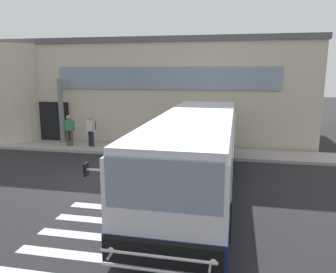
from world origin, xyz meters
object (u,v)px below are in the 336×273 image
at_px(passenger_near_column, 69,129).
at_px(passenger_by_doorway, 91,129).
at_px(entry_support_column, 61,111).
at_px(bus_main_foreground, 196,154).
at_px(safety_bollard_yellow, 148,149).

xyz_separation_m(passenger_near_column, passenger_by_doorway, (1.23, 0.12, 0.03)).
relative_size(entry_support_column, passenger_near_column, 2.16).
distance_m(passenger_near_column, passenger_by_doorway, 1.24).
xyz_separation_m(bus_main_foreground, passenger_by_doorway, (-6.25, 5.14, -0.22)).
height_order(entry_support_column, passenger_by_doorway, entry_support_column).
bearing_deg(passenger_by_doorway, entry_support_column, 163.40).
distance_m(bus_main_foreground, safety_bollard_yellow, 4.91).
bearing_deg(entry_support_column, passenger_by_doorway, -16.60).
height_order(entry_support_column, safety_bollard_yellow, entry_support_column).
height_order(bus_main_foreground, safety_bollard_yellow, bus_main_foreground).
distance_m(entry_support_column, bus_main_foreground, 10.10).
height_order(entry_support_column, passenger_near_column, entry_support_column).
relative_size(passenger_near_column, safety_bollard_yellow, 1.86).
bearing_deg(passenger_by_doorway, passenger_near_column, -174.43).
height_order(bus_main_foreground, passenger_near_column, bus_main_foreground).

